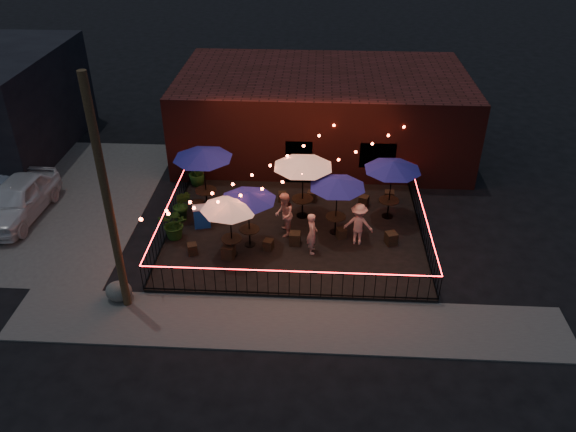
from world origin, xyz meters
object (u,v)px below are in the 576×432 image
at_px(cafe_table_1, 203,155).
at_px(boulder, 119,291).
at_px(cafe_table_2, 248,197).
at_px(cafe_table_4, 338,184).
at_px(cafe_table_3, 303,163).
at_px(cafe_table_0, 230,206).
at_px(utility_pole, 108,202).
at_px(cooler, 202,216).
at_px(cafe_table_5, 393,167).

relative_size(cafe_table_1, boulder, 3.58).
xyz_separation_m(cafe_table_2, cafe_table_4, (3.28, 1.05, 0.07)).
height_order(cafe_table_3, boulder, cafe_table_3).
relative_size(cafe_table_0, cafe_table_1, 0.78).
bearing_deg(cafe_table_0, cafe_table_3, 48.76).
relative_size(cafe_table_0, cafe_table_3, 0.78).
height_order(cafe_table_0, cafe_table_1, cafe_table_1).
xyz_separation_m(cafe_table_2, boulder, (-4.07, -3.25, -1.93)).
bearing_deg(cafe_table_1, utility_pole, -104.51).
height_order(cafe_table_2, cafe_table_3, cafe_table_3).
xyz_separation_m(cafe_table_1, boulder, (-1.94, -5.93, -2.28)).
relative_size(utility_pole, cooler, 8.89).
distance_m(utility_pole, cafe_table_3, 8.17).
height_order(cafe_table_0, cafe_table_2, cafe_table_2).
bearing_deg(cafe_table_1, cafe_table_0, -65.01).
xyz_separation_m(cafe_table_3, boulder, (-6.00, -5.46, -2.24)).
distance_m(cafe_table_5, cooler, 7.84).
xyz_separation_m(utility_pole, cafe_table_4, (7.01, 4.56, -1.65)).
xyz_separation_m(cafe_table_2, cafe_table_5, (5.46, 2.36, 0.18)).
xyz_separation_m(cafe_table_2, cafe_table_3, (1.93, 2.21, 0.31)).
bearing_deg(cafe_table_1, cafe_table_3, -6.56).
bearing_deg(utility_pole, cafe_table_2, 43.19).
distance_m(cafe_table_1, cafe_table_4, 5.66).
bearing_deg(cafe_table_2, cafe_table_1, 128.62).
bearing_deg(cooler, utility_pole, -123.47).
relative_size(cafe_table_2, boulder, 3.02).
height_order(utility_pole, cafe_table_0, utility_pole).
relative_size(cafe_table_4, cafe_table_5, 0.95).
bearing_deg(cafe_table_5, cooler, -171.33).
bearing_deg(boulder, cafe_table_5, 30.47).
relative_size(cafe_table_3, cafe_table_4, 1.11).
bearing_deg(utility_pole, cafe_table_0, 42.05).
bearing_deg(utility_pole, cafe_table_4, 33.02).
height_order(cafe_table_0, cafe_table_4, cafe_table_4).
relative_size(cafe_table_2, cafe_table_4, 0.94).
bearing_deg(cafe_table_0, cooler, 128.38).
xyz_separation_m(cafe_table_0, cafe_table_1, (-1.55, 3.33, 0.35)).
height_order(cafe_table_2, cafe_table_4, cafe_table_4).
height_order(cafe_table_3, cafe_table_4, cafe_table_3).
bearing_deg(cafe_table_3, cooler, -166.01).
distance_m(cafe_table_0, cafe_table_5, 6.76).
height_order(cafe_table_5, cooler, cafe_table_5).
bearing_deg(cafe_table_4, boulder, -149.66).
bearing_deg(cooler, cafe_table_3, 0.04).
distance_m(utility_pole, cooler, 6.05).
xyz_separation_m(cafe_table_5, boulder, (-9.54, -5.61, -2.12)).
bearing_deg(boulder, cooler, 65.77).
xyz_separation_m(cafe_table_0, cafe_table_2, (0.58, 0.66, 0.00)).
bearing_deg(cafe_table_5, cafe_table_2, -156.65).
xyz_separation_m(cafe_table_0, boulder, (-3.49, -2.59, -1.93)).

